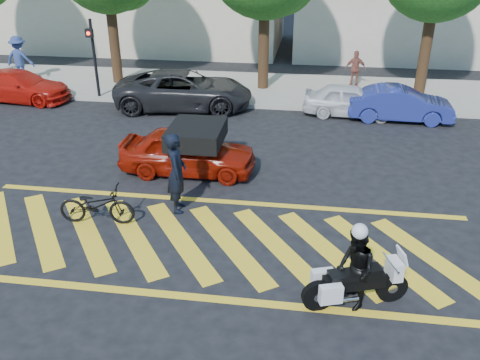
# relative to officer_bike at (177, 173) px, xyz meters

# --- Properties ---
(ground) EXTENTS (90.00, 90.00, 0.00)m
(ground) POSITION_rel_officer_bike_xyz_m (0.99, -1.35, -1.00)
(ground) COLOR black
(ground) RESTS_ON ground
(sidewalk) EXTENTS (60.00, 5.00, 0.15)m
(sidewalk) POSITION_rel_officer_bike_xyz_m (0.99, 10.65, -0.93)
(sidewalk) COLOR #9E998E
(sidewalk) RESTS_ON ground
(crosswalk) EXTENTS (12.33, 4.00, 0.01)m
(crosswalk) POSITION_rel_officer_bike_xyz_m (0.95, -1.35, -1.00)
(crosswalk) COLOR yellow
(crosswalk) RESTS_ON ground
(signal_pole) EXTENTS (0.28, 0.43, 3.20)m
(signal_pole) POSITION_rel_officer_bike_xyz_m (-5.51, 8.39, 0.91)
(signal_pole) COLOR black
(signal_pole) RESTS_ON ground
(officer_bike) EXTENTS (0.62, 0.82, 2.01)m
(officer_bike) POSITION_rel_officer_bike_xyz_m (0.00, 0.00, 0.00)
(officer_bike) COLOR black
(officer_bike) RESTS_ON ground
(bicycle) EXTENTS (1.83, 0.75, 0.94)m
(bicycle) POSITION_rel_officer_bike_xyz_m (-1.72, -0.89, -0.54)
(bicycle) COLOR black
(bicycle) RESTS_ON ground
(police_motorcycle) EXTENTS (1.96, 0.99, 0.89)m
(police_motorcycle) POSITION_rel_officer_bike_xyz_m (4.08, -3.03, -0.52)
(police_motorcycle) COLOR black
(police_motorcycle) RESTS_ON ground
(officer_moto) EXTENTS (0.82, 0.93, 1.59)m
(officer_moto) POSITION_rel_officer_bike_xyz_m (4.06, -3.02, -0.21)
(officer_moto) COLOR black
(officer_moto) RESTS_ON ground
(red_convertible) EXTENTS (3.82, 1.55, 1.30)m
(red_convertible) POSITION_rel_officer_bike_xyz_m (-0.26, 2.15, -0.36)
(red_convertible) COLOR maroon
(red_convertible) RESTS_ON ground
(parked_left) EXTENTS (4.29, 2.00, 1.21)m
(parked_left) POSITION_rel_officer_bike_xyz_m (-8.60, 7.85, -0.40)
(parked_left) COLOR red
(parked_left) RESTS_ON ground
(parked_mid_left) EXTENTS (5.47, 3.00, 1.45)m
(parked_mid_left) POSITION_rel_officer_bike_xyz_m (-1.78, 7.85, -0.28)
(parked_mid_left) COLOR black
(parked_mid_left) RESTS_ON ground
(parked_mid_right) EXTENTS (3.55, 1.64, 1.18)m
(parked_mid_right) POSITION_rel_officer_bike_xyz_m (4.54, 7.85, -0.42)
(parked_mid_right) COLOR silver
(parked_mid_right) RESTS_ON ground
(parked_right) EXTENTS (3.74, 1.38, 1.22)m
(parked_right) POSITION_rel_officer_bike_xyz_m (6.29, 7.61, -0.39)
(parked_right) COLOR navy
(parked_right) RESTS_ON ground
(pedestrian_left) EXTENTS (1.30, 0.78, 1.96)m
(pedestrian_left) POSITION_rel_officer_bike_xyz_m (-9.85, 10.28, 0.13)
(pedestrian_left) COLOR navy
(pedestrian_left) RESTS_ON sidewalk
(pedestrian_right) EXTENTS (0.91, 0.42, 1.53)m
(pedestrian_right) POSITION_rel_officer_bike_xyz_m (4.89, 11.42, -0.09)
(pedestrian_right) COLOR #945043
(pedestrian_right) RESTS_ON sidewalk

